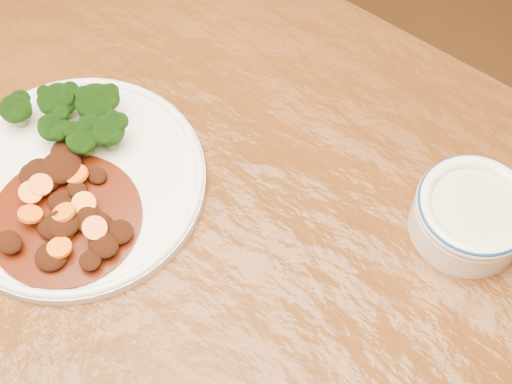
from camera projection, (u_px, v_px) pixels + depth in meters
The scene contains 5 objects.
dining_table at pixel (149, 269), 0.87m from camera, with size 1.51×0.92×0.75m.
dinner_plate at pixel (76, 181), 0.83m from camera, with size 0.30×0.30×0.02m.
broccoli_florets at pixel (73, 115), 0.83m from camera, with size 0.15×0.11×0.05m.
mince_stew at pixel (64, 204), 0.79m from camera, with size 0.17×0.17×0.04m.
dip_bowl at pixel (471, 214), 0.78m from camera, with size 0.13×0.13×0.06m.
Camera 1 is at (0.33, -0.20, 1.46)m, focal length 50.00 mm.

